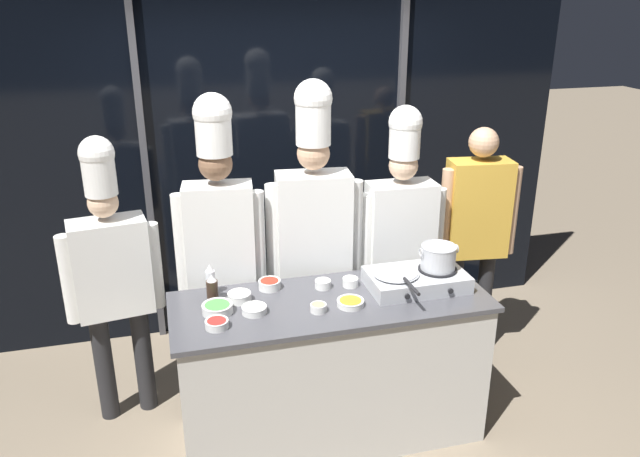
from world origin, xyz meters
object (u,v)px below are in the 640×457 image
(prep_bowl_bean_sprouts, at_px, (254,309))
(chef_head, at_px, (112,268))
(squeeze_bottle_clear, at_px, (210,280))
(frying_pan, at_px, (396,271))
(prep_bowl_scallions, at_px, (217,308))
(stock_pot, at_px, (438,257))
(chef_line, at_px, (314,223))
(prep_bowl_mushrooms, at_px, (318,307))
(prep_bowl_rice, at_px, (323,283))
(squeeze_bottle_soy, at_px, (212,288))
(person_guest, at_px, (476,224))
(prep_bowl_chili_flakes, at_px, (270,284))
(prep_bowl_garlic, at_px, (350,281))
(prep_bowl_carrots, at_px, (350,302))
(chef_pastry, at_px, (400,229))
(prep_bowl_shrimp, at_px, (239,296))
(prep_bowl_bell_pepper, at_px, (217,323))
(portable_stove, at_px, (416,279))
(chef_sous, at_px, (220,232))

(prep_bowl_bean_sprouts, xyz_separation_m, chef_head, (-0.77, 0.58, 0.08))
(squeeze_bottle_clear, bearing_deg, frying_pan, -11.87)
(prep_bowl_scallions, bearing_deg, stock_pot, 0.55)
(squeeze_bottle_clear, xyz_separation_m, chef_line, (0.69, 0.27, 0.19))
(chef_head, bearing_deg, prep_bowl_scallions, 128.75)
(prep_bowl_mushrooms, bearing_deg, prep_bowl_rice, 70.07)
(squeeze_bottle_soy, bearing_deg, prep_bowl_mushrooms, -27.49)
(squeeze_bottle_clear, distance_m, prep_bowl_rice, 0.67)
(prep_bowl_scallions, distance_m, person_guest, 1.96)
(person_guest, bearing_deg, chef_head, 8.18)
(squeeze_bottle_clear, distance_m, prep_bowl_bean_sprouts, 0.36)
(prep_bowl_chili_flakes, distance_m, prep_bowl_garlic, 0.49)
(squeeze_bottle_clear, relative_size, prep_bowl_carrots, 1.24)
(frying_pan, xyz_separation_m, chef_pastry, (0.22, 0.50, 0.05))
(prep_bowl_rice, bearing_deg, prep_bowl_chili_flakes, 166.81)
(prep_bowl_shrimp, xyz_separation_m, chef_pastry, (1.14, 0.40, 0.15))
(prep_bowl_chili_flakes, height_order, chef_head, chef_head)
(prep_bowl_bell_pepper, distance_m, chef_line, 1.00)
(prep_bowl_scallions, bearing_deg, prep_bowl_bean_sprouts, -15.29)
(portable_stove, xyz_separation_m, person_guest, (0.68, 0.55, 0.08))
(squeeze_bottle_soy, xyz_separation_m, chef_sous, (0.09, 0.33, 0.21))
(portable_stove, height_order, prep_bowl_chili_flakes, portable_stove)
(chef_head, bearing_deg, chef_pastry, 170.65)
(prep_bowl_rice, height_order, chef_pastry, chef_pastry)
(squeeze_bottle_soy, bearing_deg, squeeze_bottle_clear, 91.24)
(prep_bowl_bell_pepper, distance_m, chef_pastry, 1.47)
(prep_bowl_mushrooms, bearing_deg, portable_stove, 12.46)
(prep_bowl_mushrooms, bearing_deg, prep_bowl_carrots, 5.87)
(prep_bowl_scallions, bearing_deg, prep_bowl_shrimp, 38.02)
(person_guest, bearing_deg, squeeze_bottle_soy, 19.51)
(stock_pot, distance_m, chef_line, 0.82)
(prep_bowl_carrots, height_order, chef_sous, chef_sous)
(stock_pot, bearing_deg, chef_line, 142.58)
(person_guest, bearing_deg, chef_line, 10.11)
(person_guest, bearing_deg, chef_pastry, 12.87)
(prep_bowl_shrimp, bearing_deg, prep_bowl_chili_flakes, 29.70)
(prep_bowl_scallions, bearing_deg, chef_pastry, 21.55)
(prep_bowl_rice, height_order, prep_bowl_carrots, prep_bowl_rice)
(prep_bowl_scallions, relative_size, prep_bowl_bean_sprouts, 1.23)
(prep_bowl_shrimp, bearing_deg, prep_bowl_garlic, 1.74)
(prep_bowl_bell_pepper, xyz_separation_m, prep_bowl_shrimp, (0.16, 0.27, 0.00))
(chef_pastry, bearing_deg, prep_bowl_garlic, 40.59)
(prep_bowl_chili_flakes, xyz_separation_m, prep_bowl_garlic, (0.48, -0.09, -0.00))
(prep_bowl_rice, relative_size, chef_pastry, 0.05)
(stock_pot, relative_size, chef_pastry, 0.12)
(prep_bowl_mushrooms, bearing_deg, squeeze_bottle_clear, 146.96)
(person_guest, bearing_deg, prep_bowl_scallions, 24.14)
(chef_sous, bearing_deg, portable_stove, 163.89)
(prep_bowl_scallions, bearing_deg, chef_sous, 80.50)
(chef_pastry, bearing_deg, prep_bowl_mushrooms, 42.50)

